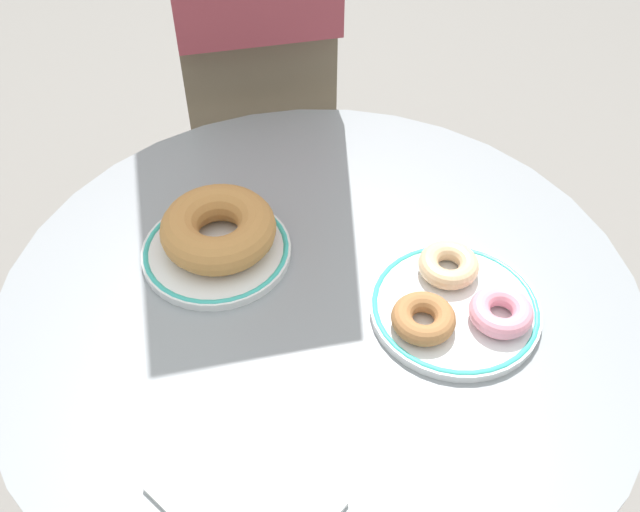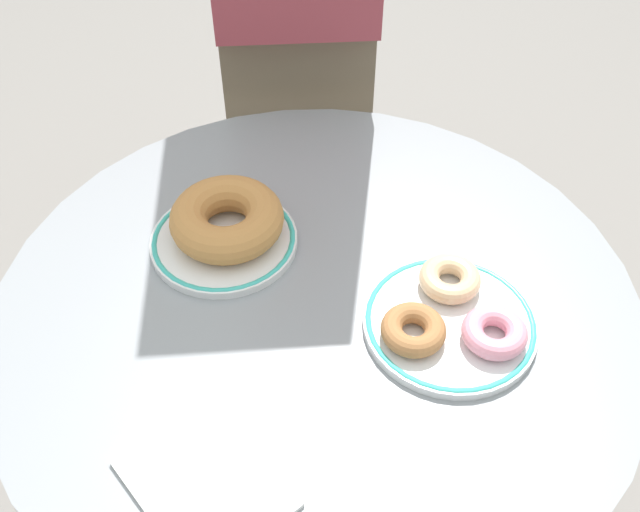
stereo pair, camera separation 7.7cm
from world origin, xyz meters
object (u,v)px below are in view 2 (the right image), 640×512
donut_glazed (450,279)px  paper_napkin (205,483)px  donut_old_fashioned (227,219)px  plate_left (225,240)px  donut_pink_frosted (494,332)px  donut_cinnamon (413,330)px  cafe_table (317,412)px  plate_right (450,323)px

donut_glazed → paper_napkin: (-0.06, -0.32, -0.02)m
donut_old_fashioned → plate_left: bearing=-86.0°
donut_pink_frosted → paper_napkin: donut_pink_frosted is taller
donut_old_fashioned → donut_glazed: (0.25, 0.08, -0.01)m
donut_old_fashioned → donut_cinnamon: size_ratio=1.97×
cafe_table → donut_glazed: bearing=39.9°
donut_glazed → donut_cinnamon: (0.01, -0.08, 0.00)m
donut_pink_frosted → plate_left: bearing=-170.2°
cafe_table → plate_left: (-0.14, 0.00, 0.24)m
plate_left → paper_napkin: bearing=-51.0°
donut_pink_frosted → donut_cinnamon: (-0.07, -0.05, 0.00)m
plate_right → paper_napkin: bearing=-106.1°
donut_pink_frosted → donut_cinnamon: 0.08m
plate_left → donut_glazed: bearing=20.3°
donut_old_fashioned → donut_glazed: 0.26m
plate_right → donut_glazed: size_ratio=2.74×
plate_right → donut_pink_frosted: size_ratio=2.74×
plate_left → donut_glazed: donut_glazed is taller
plate_left → donut_pink_frosted: (0.32, 0.06, 0.02)m
cafe_table → donut_pink_frosted: (0.18, 0.06, 0.26)m
plate_right → plate_left: bearing=-169.3°
plate_right → donut_old_fashioned: 0.28m
cafe_table → donut_old_fashioned: bearing=176.1°
donut_old_fashioned → donut_cinnamon: bearing=0.1°
donut_cinnamon → paper_napkin: bearing=-104.5°
plate_left → paper_napkin: plate_left is taller
cafe_table → paper_napkin: 0.34m
plate_right → donut_glazed: 0.05m
paper_napkin → donut_cinnamon: bearing=75.5°
plate_left → donut_old_fashioned: (-0.00, 0.01, 0.03)m
cafe_table → donut_cinnamon: donut_cinnamon is taller
cafe_table → donut_old_fashioned: 0.30m
cafe_table → donut_pink_frosted: 0.32m
donut_pink_frosted → donut_glazed: 0.08m
cafe_table → donut_glazed: 0.29m
cafe_table → paper_napkin: (0.05, -0.23, 0.24)m
plate_right → cafe_table: bearing=-158.9°
plate_right → donut_cinnamon: size_ratio=2.74×
cafe_table → donut_old_fashioned: donut_old_fashioned is taller
donut_pink_frosted → paper_napkin: bearing=-114.1°
donut_old_fashioned → donut_pink_frosted: bearing=8.4°
plate_left → plate_right: same height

